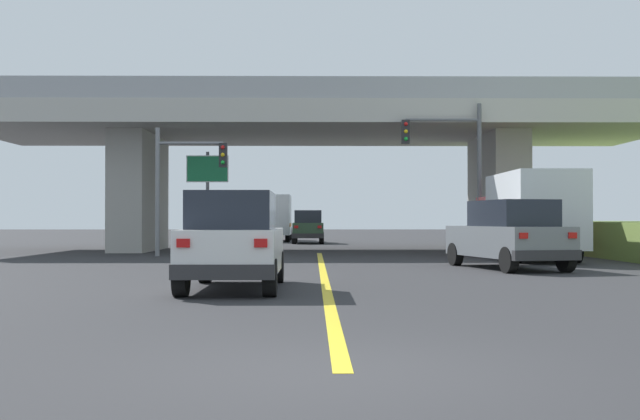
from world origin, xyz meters
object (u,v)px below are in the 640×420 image
(traffic_signal_nearside, at_px, (454,159))
(suv_crossing, at_px, (509,235))
(sedan_oncoming, at_px, (308,227))
(semi_truck_distant, at_px, (274,217))
(highway_sign, at_px, (207,178))
(traffic_signal_farside, at_px, (182,174))
(suv_lead, at_px, (234,241))
(box_truck, at_px, (529,215))

(traffic_signal_nearside, bearing_deg, suv_crossing, -89.60)
(sedan_oncoming, relative_size, semi_truck_distant, 0.67)
(traffic_signal_nearside, xyz_separation_m, highway_sign, (-10.28, 2.32, -0.66))
(traffic_signal_farside, relative_size, semi_truck_distant, 0.78)
(suv_crossing, bearing_deg, traffic_signal_farside, 131.00)
(traffic_signal_nearside, distance_m, semi_truck_distant, 23.01)
(traffic_signal_nearside, height_order, traffic_signal_farside, traffic_signal_nearside)
(suv_lead, height_order, traffic_signal_farside, traffic_signal_farside)
(traffic_signal_nearside, bearing_deg, sedan_oncoming, 109.87)
(traffic_signal_nearside, xyz_separation_m, semi_truck_distant, (-8.36, 21.31, -2.31))
(traffic_signal_farside, bearing_deg, semi_truck_distant, 83.28)
(highway_sign, bearing_deg, suv_crossing, -46.30)
(semi_truck_distant, bearing_deg, box_truck, -67.18)
(suv_lead, height_order, semi_truck_distant, semi_truck_distant)
(sedan_oncoming, height_order, traffic_signal_nearside, traffic_signal_nearside)
(traffic_signal_farside, distance_m, semi_truck_distant, 21.92)
(suv_crossing, distance_m, box_truck, 5.46)
(suv_crossing, height_order, box_truck, box_truck)
(traffic_signal_nearside, xyz_separation_m, traffic_signal_farside, (-10.92, -0.40, -0.66))
(box_truck, distance_m, traffic_signal_nearside, 4.62)
(suv_lead, distance_m, traffic_signal_nearside, 17.17)
(box_truck, bearing_deg, traffic_signal_farside, 166.79)
(suv_lead, xyz_separation_m, semi_truck_distant, (-0.99, 36.54, 0.60))
(highway_sign, bearing_deg, box_truck, -25.08)
(box_truck, relative_size, traffic_signal_farside, 1.38)
(suv_lead, height_order, box_truck, box_truck)
(suv_lead, height_order, sedan_oncoming, same)
(semi_truck_distant, bearing_deg, suv_crossing, -74.22)
(semi_truck_distant, bearing_deg, sedan_oncoming, -63.30)
(suv_lead, height_order, highway_sign, highway_sign)
(highway_sign, distance_m, semi_truck_distant, 19.15)
(suv_lead, xyz_separation_m, traffic_signal_farside, (-3.55, 14.83, 2.25))
(box_truck, xyz_separation_m, traffic_signal_farside, (-12.97, 3.05, 1.64))
(suv_lead, height_order, suv_crossing, same)
(suv_lead, relative_size, traffic_signal_nearside, 0.73)
(box_truck, distance_m, traffic_signal_farside, 13.43)
(sedan_oncoming, distance_m, highway_sign, 15.10)
(suv_crossing, distance_m, semi_truck_distant, 30.98)
(suv_crossing, relative_size, box_truck, 0.73)
(traffic_signal_farside, bearing_deg, sedan_oncoming, 73.92)
(suv_crossing, height_order, traffic_signal_farside, traffic_signal_farside)
(sedan_oncoming, relative_size, highway_sign, 1.00)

